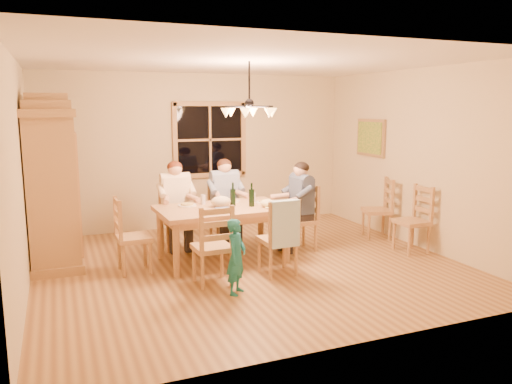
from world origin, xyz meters
name	(u,v)px	position (x,y,z in m)	size (l,w,h in m)	color
floor	(250,265)	(0.00, 0.00, 0.00)	(5.50, 5.50, 0.00)	brown
ceiling	(249,61)	(0.00, 0.00, 2.70)	(5.50, 5.00, 0.02)	white
wall_back	(199,151)	(0.00, 2.50, 1.35)	(5.50, 0.02, 2.70)	beige
wall_left	(19,177)	(-2.75, 0.00, 1.35)	(0.02, 5.00, 2.70)	beige
wall_right	(418,159)	(2.75, 0.00, 1.35)	(0.02, 5.00, 2.70)	beige
window	(210,140)	(0.20, 2.47, 1.55)	(1.30, 0.06, 1.30)	black
painting	(371,138)	(2.71, 1.20, 1.60)	(0.06, 0.78, 0.64)	olive
chandelier	(249,111)	(0.00, 0.00, 2.08)	(0.77, 0.68, 0.71)	black
armoire	(53,187)	(-2.42, 1.10, 1.06)	(0.66, 1.40, 2.30)	olive
dining_table	(223,214)	(-0.27, 0.35, 0.66)	(1.80, 1.14, 0.76)	#A97C4B
chair_far_left	(177,229)	(-0.73, 1.16, 0.30)	(0.45, 0.43, 0.99)	#9C7444
chair_far_right	(225,224)	(0.05, 1.19, 0.30)	(0.45, 0.43, 0.99)	#9C7444
chair_near_left	(212,259)	(-0.68, -0.50, 0.30)	(0.45, 0.43, 0.99)	#9C7444
chair_near_right	(278,251)	(0.20, -0.47, 0.30)	(0.45, 0.43, 0.99)	#9C7444
chair_end_left	(134,249)	(-1.49, 0.31, 0.30)	(0.43, 0.45, 0.99)	#9C7444
chair_end_right	(300,230)	(0.96, 0.39, 0.30)	(0.43, 0.45, 0.99)	#9C7444
adult_woman	(176,194)	(-0.73, 1.16, 0.84)	(0.41, 0.43, 0.87)	#F6E1BE
adult_plaid_man	(225,191)	(0.05, 1.19, 0.84)	(0.41, 0.43, 0.87)	#32508B
adult_slate_man	(300,195)	(0.96, 0.39, 0.84)	(0.43, 0.41, 0.87)	#3F4B66
towel	(285,224)	(0.21, -0.66, 0.70)	(0.38, 0.10, 0.58)	#A7CFE2
wine_bottle_a	(233,194)	(-0.11, 0.37, 0.93)	(0.08, 0.08, 0.33)	black
wine_bottle_b	(252,195)	(0.13, 0.25, 0.93)	(0.08, 0.08, 0.33)	black
plate_woman	(187,205)	(-0.70, 0.60, 0.77)	(0.26, 0.26, 0.02)	white
plate_plaid	(231,201)	(-0.03, 0.68, 0.77)	(0.26, 0.26, 0.02)	white
plate_slate	(265,202)	(0.39, 0.40, 0.77)	(0.26, 0.26, 0.02)	white
wine_glass_a	(203,199)	(-0.46, 0.63, 0.83)	(0.06, 0.06, 0.14)	silver
wine_glass_b	(253,198)	(0.25, 0.50, 0.83)	(0.06, 0.06, 0.14)	silver
cap	(268,203)	(0.31, 0.11, 0.82)	(0.20, 0.20, 0.11)	beige
napkin	(222,209)	(-0.33, 0.16, 0.78)	(0.18, 0.14, 0.03)	#465481
cloth_bundle	(221,201)	(-0.28, 0.36, 0.84)	(0.28, 0.22, 0.15)	tan
child	(236,257)	(-0.52, -0.92, 0.44)	(0.32, 0.21, 0.88)	#1B717C
chair_spare_front	(411,232)	(2.45, -0.30, 0.30)	(0.43, 0.45, 0.99)	#9C7444
chair_spare_back	(376,220)	(2.45, 0.57, 0.30)	(0.54, 0.55, 0.99)	#9C7444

